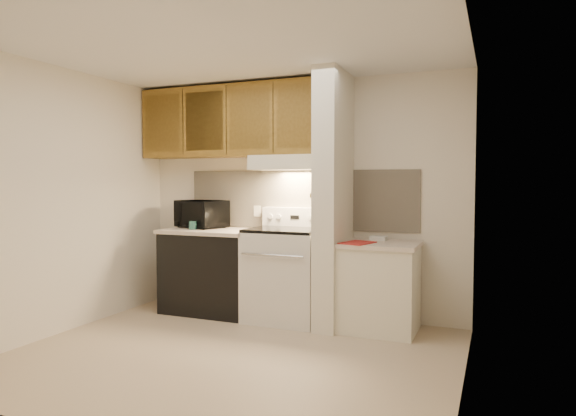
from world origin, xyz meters
The scene contains 50 objects.
floor centered at (0.00, 0.00, 0.00)m, with size 3.60×3.60×0.00m, color #C7AF90.
ceiling centered at (0.00, 0.00, 2.50)m, with size 3.60×3.60×0.00m, color white.
wall_back centered at (0.00, 1.50, 1.25)m, with size 3.60×0.02×2.50m, color white.
wall_left centered at (-1.80, 0.00, 1.25)m, with size 0.02×3.00×2.50m, color white.
wall_right centered at (1.80, 0.00, 1.25)m, with size 0.02×3.00×2.50m, color white.
backsplash centered at (0.00, 1.49, 1.24)m, with size 2.60×0.02×0.63m, color beige.
range_body centered at (0.00, 1.16, 0.46)m, with size 0.76×0.65×0.92m, color silver.
oven_window centered at (0.00, 0.84, 0.50)m, with size 0.50×0.01×0.30m, color black.
oven_handle centered at (0.00, 0.80, 0.72)m, with size 0.02×0.02×0.65m, color silver.
cooktop centered at (0.00, 1.16, 0.94)m, with size 0.74×0.64×0.03m, color black.
range_backguard centered at (0.00, 1.44, 1.05)m, with size 0.76×0.08×0.20m, color silver.
range_display centered at (0.00, 1.40, 1.05)m, with size 0.10×0.01×0.04m, color black.
range_knob_left_outer centered at (-0.28, 1.40, 1.05)m, with size 0.05×0.05×0.02m, color silver.
range_knob_left_inner centered at (-0.18, 1.40, 1.05)m, with size 0.05×0.05×0.02m, color silver.
range_knob_right_inner centered at (0.18, 1.40, 1.05)m, with size 0.05×0.05×0.02m, color silver.
range_knob_right_outer centered at (0.28, 1.40, 1.05)m, with size 0.05×0.05×0.02m, color silver.
dishwasher_front centered at (-0.88, 1.17, 0.43)m, with size 1.00×0.63×0.87m, color black.
left_countertop centered at (-0.88, 1.17, 0.89)m, with size 1.04×0.67×0.04m, color beige.
spoon_rest centered at (-0.99, 1.35, 0.92)m, with size 0.20×0.06×0.01m, color black.
teal_jar centered at (-1.06, 1.06, 0.96)m, with size 0.08×0.08×0.09m, color #327060.
outlet centered at (-0.48, 1.48, 1.10)m, with size 0.08×0.01×0.12m, color #EFE8CE.
microwave centered at (-1.10, 1.31, 1.06)m, with size 0.55×0.38×0.31m, color black.
partition_pillar centered at (0.51, 1.15, 1.25)m, with size 0.22×0.70×2.50m, color white.
pillar_trim centered at (0.39, 1.15, 1.30)m, with size 0.01×0.70×0.04m, color olive.
knife_strip centered at (0.39, 1.10, 1.32)m, with size 0.02×0.42×0.04m, color black.
knife_blade_a centered at (0.38, 0.95, 1.22)m, with size 0.01×0.04×0.16m, color silver.
knife_handle_a centered at (0.38, 0.93, 1.37)m, with size 0.02×0.02×0.10m, color black.
knife_blade_b centered at (0.38, 1.01, 1.21)m, with size 0.01×0.04×0.18m, color silver.
knife_handle_b centered at (0.38, 1.03, 1.37)m, with size 0.02×0.02×0.10m, color black.
knife_blade_c centered at (0.38, 1.11, 1.20)m, with size 0.01×0.04×0.20m, color silver.
knife_handle_c centered at (0.38, 1.11, 1.37)m, with size 0.02×0.02×0.10m, color black.
knife_blade_d centered at (0.38, 1.17, 1.22)m, with size 0.01×0.04×0.16m, color silver.
knife_handle_d centered at (0.38, 1.18, 1.37)m, with size 0.02×0.02×0.10m, color black.
knife_blade_e centered at (0.38, 1.26, 1.21)m, with size 0.01×0.04×0.18m, color silver.
knife_handle_e centered at (0.38, 1.25, 1.37)m, with size 0.02×0.02×0.10m, color black.
oven_mitt centered at (0.38, 1.32, 1.23)m, with size 0.03×0.11×0.25m, color slate.
right_cab_base centered at (0.97, 1.15, 0.40)m, with size 0.70×0.60×0.81m, color #EFE8CE.
right_countertop centered at (0.97, 1.15, 0.83)m, with size 0.74×0.64×0.04m, color beige.
red_folder centered at (0.79, 1.00, 0.86)m, with size 0.24×0.33×0.01m, color #B52623.
white_box centered at (0.92, 1.33, 0.87)m, with size 0.16×0.10×0.04m, color white.
range_hood centered at (0.00, 1.28, 1.62)m, with size 0.78×0.44×0.15m, color #EFE8CE.
hood_lip centered at (0.00, 1.07, 1.58)m, with size 0.78×0.04×0.06m, color #EFE8CE.
upper_cabinets centered at (-0.69, 1.32, 2.08)m, with size 2.18×0.33×0.77m, color olive.
cab_door_a centered at (-1.51, 1.17, 2.08)m, with size 0.46×0.01×0.63m, color olive.
cab_gap_a centered at (-1.23, 1.16, 2.08)m, with size 0.01×0.01×0.73m, color black.
cab_door_b centered at (-0.96, 1.17, 2.08)m, with size 0.46×0.01×0.63m, color olive.
cab_gap_b centered at (-0.69, 1.16, 2.08)m, with size 0.01×0.01×0.73m, color black.
cab_door_c centered at (-0.42, 1.17, 2.08)m, with size 0.46×0.01×0.63m, color olive.
cab_gap_c centered at (-0.14, 1.16, 2.08)m, with size 0.01×0.01×0.73m, color black.
cab_door_d centered at (0.13, 1.17, 2.08)m, with size 0.46×0.01×0.63m, color olive.
Camera 1 is at (2.00, -3.67, 1.43)m, focal length 32.00 mm.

